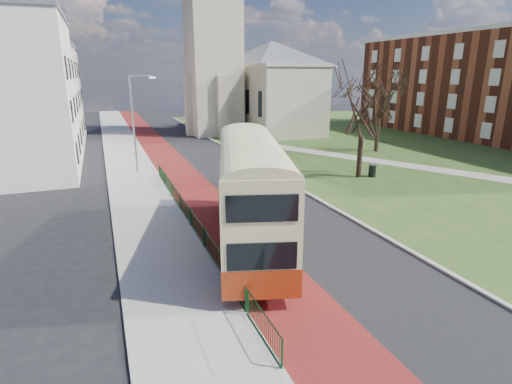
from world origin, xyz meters
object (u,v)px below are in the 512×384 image
streetlamp (135,119)px  winter_tree_far (381,91)px  winter_tree_near (364,100)px  bus (251,188)px  litter_bin (372,170)px

streetlamp → winter_tree_far: (25.12, 0.86, 1.81)m
streetlamp → winter_tree_near: size_ratio=0.90×
winter_tree_near → winter_tree_far: size_ratio=0.97×
bus → litter_bin: (14.02, 8.97, -2.34)m
bus → streetlamp: bearing=118.9°
winter_tree_far → litter_bin: 13.15m
bus → litter_bin: size_ratio=11.95×
bus → litter_bin: bus is taller
winter_tree_near → winter_tree_far: bearing=46.2°
bus → winter_tree_far: 28.28m
streetlamp → winter_tree_near: 18.52m
streetlamp → winter_tree_near: (16.63, -7.99, 1.63)m
winter_tree_far → bus: bearing=-139.7°
litter_bin → bus: bearing=-147.4°
streetlamp → winter_tree_near: winter_tree_near is taller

